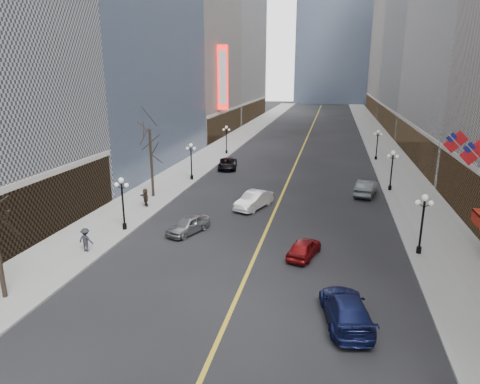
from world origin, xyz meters
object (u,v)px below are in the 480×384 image
at_px(car_nb_near, 188,225).
at_px(car_sb_far, 366,188).
at_px(streetlamp_west_3, 226,137).
at_px(streetlamp_west_2, 191,158).
at_px(streetlamp_east_1, 423,218).
at_px(car_nb_mid, 254,200).
at_px(streetlamp_east_3, 377,142).
at_px(car_sb_near, 346,309).
at_px(car_sb_mid, 304,248).
at_px(streetlamp_west_1, 123,198).
at_px(car_nb_far, 228,164).
at_px(streetlamp_east_2, 392,166).

distance_m(car_nb_near, car_sb_far, 21.49).
xyz_separation_m(streetlamp_west_3, car_nb_near, (5.47, -35.36, -2.16)).
height_order(streetlamp_west_2, car_nb_near, streetlamp_west_2).
bearing_deg(streetlamp_east_1, car_nb_mid, 148.69).
height_order(streetlamp_east_3, streetlamp_west_3, same).
distance_m(car_sb_near, car_sb_mid, 8.62).
relative_size(streetlamp_east_3, streetlamp_west_1, 1.00).
height_order(streetlamp_west_1, car_sb_far, streetlamp_west_1).
height_order(streetlamp_east_3, car_nb_mid, streetlamp_east_3).
xyz_separation_m(streetlamp_west_1, car_nb_far, (2.80, 25.34, -2.16)).
xyz_separation_m(car_sb_near, car_sb_mid, (-2.80, 8.15, -0.11)).
height_order(streetlamp_west_2, car_sb_near, streetlamp_west_2).
distance_m(streetlamp_west_2, car_sb_far, 21.03).
bearing_deg(streetlamp_east_2, car_nb_near, -136.24).
bearing_deg(car_sb_far, streetlamp_east_3, -85.75).
relative_size(car_nb_near, car_nb_far, 0.82).
xyz_separation_m(streetlamp_east_3, car_sb_near, (-5.48, -46.27, -2.10)).
bearing_deg(streetlamp_west_1, streetlamp_west_2, 90.00).
bearing_deg(streetlamp_east_1, car_sb_mid, -165.65).
height_order(car_nb_near, car_sb_far, car_sb_far).
height_order(streetlamp_east_3, car_sb_near, streetlamp_east_3).
xyz_separation_m(streetlamp_west_3, car_sb_mid, (15.32, -38.12, -2.21)).
bearing_deg(streetlamp_east_3, streetlamp_east_2, -90.00).
bearing_deg(car_nb_near, car_nb_mid, 84.51).
relative_size(car_nb_far, car_sb_far, 1.02).
height_order(streetlamp_east_2, car_nb_near, streetlamp_east_2).
relative_size(streetlamp_east_2, car_nb_mid, 0.89).
bearing_deg(car_nb_near, streetlamp_west_2, 129.79).
xyz_separation_m(streetlamp_east_2, car_sb_far, (-2.80, -2.31, -2.04)).
xyz_separation_m(streetlamp_east_1, streetlamp_west_1, (-23.60, 0.00, 0.00)).
xyz_separation_m(streetlamp_west_2, car_nb_mid, (9.62, -9.50, -2.06)).
bearing_deg(car_nb_mid, car_sb_far, 52.48).
height_order(car_nb_near, car_nb_mid, car_nb_mid).
relative_size(streetlamp_west_2, car_sb_near, 0.82).
relative_size(streetlamp_west_1, car_nb_mid, 0.89).
distance_m(streetlamp_east_2, streetlamp_east_3, 18.00).
height_order(streetlamp_east_3, streetlamp_west_2, same).
relative_size(streetlamp_east_2, car_sb_far, 0.87).
bearing_deg(streetlamp_west_2, car_nb_far, 69.12).
relative_size(streetlamp_east_1, car_nb_mid, 0.89).
relative_size(streetlamp_east_1, car_sb_far, 0.87).
relative_size(streetlamp_east_1, car_nb_near, 1.04).
distance_m(car_nb_near, car_sb_mid, 10.23).
height_order(car_nb_far, car_sb_mid, car_nb_far).
bearing_deg(car_sb_mid, streetlamp_west_3, -53.10).
xyz_separation_m(streetlamp_east_2, streetlamp_west_1, (-23.60, -18.00, 0.00)).
distance_m(car_nb_mid, car_sb_near, 20.61).
bearing_deg(car_sb_near, streetlamp_west_2, -67.90).
distance_m(streetlamp_east_1, streetlamp_west_1, 23.60).
bearing_deg(car_sb_far, car_sb_near, 96.20).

